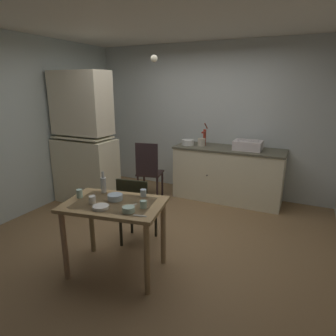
# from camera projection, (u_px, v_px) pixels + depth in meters

# --- Properties ---
(ground_plane) EXTENTS (5.34, 5.34, 0.00)m
(ground_plane) POSITION_uv_depth(u_px,v_px,m) (163.00, 230.00, 4.00)
(ground_plane) COLOR olive
(wall_back) EXTENTS (4.44, 0.10, 2.64)m
(wall_back) POSITION_uv_depth(u_px,v_px,m) (209.00, 120.00, 5.28)
(wall_back) COLOR silver
(wall_back) RESTS_ON ground
(wall_left) EXTENTS (0.10, 3.77, 2.64)m
(wall_left) POSITION_uv_depth(u_px,v_px,m) (36.00, 125.00, 4.56)
(wall_left) COLOR silver
(wall_left) RESTS_ON ground
(ceiling_slab) EXTENTS (4.44, 3.77, 0.10)m
(ceiling_slab) POSITION_uv_depth(u_px,v_px,m) (162.00, 14.00, 3.27)
(ceiling_slab) COLOR silver
(hutch_cabinet) EXTENTS (1.01, 0.54, 2.14)m
(hutch_cabinet) POSITION_uv_depth(u_px,v_px,m) (84.00, 143.00, 4.78)
(hutch_cabinet) COLOR beige
(hutch_cabinet) RESTS_ON ground
(counter_cabinet) EXTENTS (1.82, 0.64, 0.91)m
(counter_cabinet) POSITION_uv_depth(u_px,v_px,m) (228.00, 174.00, 4.99)
(counter_cabinet) COLOR beige
(counter_cabinet) RESTS_ON ground
(sink_basin) EXTENTS (0.44, 0.34, 0.15)m
(sink_basin) POSITION_uv_depth(u_px,v_px,m) (248.00, 145.00, 4.72)
(sink_basin) COLOR white
(sink_basin) RESTS_ON counter_cabinet
(hand_pump) EXTENTS (0.05, 0.27, 0.39)m
(hand_pump) POSITION_uv_depth(u_px,v_px,m) (204.00, 136.00, 5.05)
(hand_pump) COLOR maroon
(hand_pump) RESTS_ON counter_cabinet
(mixing_bowl_counter) EXTENTS (0.21, 0.21, 0.09)m
(mixing_bowl_counter) POSITION_uv_depth(u_px,v_px,m) (188.00, 142.00, 5.11)
(mixing_bowl_counter) COLOR white
(mixing_bowl_counter) RESTS_ON counter_cabinet
(stoneware_crock) EXTENTS (0.13, 0.13, 0.13)m
(stoneware_crock) POSITION_uv_depth(u_px,v_px,m) (201.00, 142.00, 5.02)
(stoneware_crock) COLOR beige
(stoneware_crock) RESTS_ON counter_cabinet
(dining_table) EXTENTS (1.09, 0.81, 0.78)m
(dining_table) POSITION_uv_depth(u_px,v_px,m) (115.00, 214.00, 2.98)
(dining_table) COLOR tan
(dining_table) RESTS_ON ground
(chair_far_side) EXTENTS (0.46, 0.46, 0.87)m
(chair_far_side) POSITION_uv_depth(u_px,v_px,m) (136.00, 208.00, 3.55)
(chair_far_side) COLOR #28261B
(chair_far_side) RESTS_ON ground
(chair_by_counter) EXTENTS (0.47, 0.47, 1.02)m
(chair_by_counter) POSITION_uv_depth(u_px,v_px,m) (149.00, 170.00, 4.95)
(chair_by_counter) COLOR #2E201F
(chair_by_counter) RESTS_ON ground
(serving_bowl_wide) EXTENTS (0.16, 0.16, 0.03)m
(serving_bowl_wide) POSITION_uv_depth(u_px,v_px,m) (101.00, 207.00, 2.80)
(serving_bowl_wide) COLOR white
(serving_bowl_wide) RESTS_ON dining_table
(soup_bowl_small) EXTENTS (0.15, 0.15, 0.06)m
(soup_bowl_small) POSITION_uv_depth(u_px,v_px,m) (115.00, 197.00, 3.01)
(soup_bowl_small) COLOR #9EB2C6
(soup_bowl_small) RESTS_ON dining_table
(sauce_dish) EXTENTS (0.12, 0.12, 0.05)m
(sauce_dish) POSITION_uv_depth(u_px,v_px,m) (129.00, 209.00, 2.72)
(sauce_dish) COLOR #ADD1C1
(sauce_dish) RESTS_ON dining_table
(teacup_cream) EXTENTS (0.06, 0.06, 0.07)m
(teacup_cream) POSITION_uv_depth(u_px,v_px,m) (143.00, 204.00, 2.81)
(teacup_cream) COLOR #ADD1C1
(teacup_cream) RESTS_ON dining_table
(mug_tall) EXTENTS (0.06, 0.06, 0.09)m
(mug_tall) POSITION_uv_depth(u_px,v_px,m) (79.00, 194.00, 3.07)
(mug_tall) COLOR #ADD1C1
(mug_tall) RESTS_ON dining_table
(teacup_mint) EXTENTS (0.07, 0.07, 0.08)m
(teacup_mint) POSITION_uv_depth(u_px,v_px,m) (92.00, 200.00, 2.92)
(teacup_mint) COLOR white
(teacup_mint) RESTS_ON dining_table
(mug_dark) EXTENTS (0.06, 0.06, 0.08)m
(mug_dark) POSITION_uv_depth(u_px,v_px,m) (143.00, 193.00, 3.11)
(mug_dark) COLOR #9EB2C6
(mug_dark) RESTS_ON dining_table
(glass_bottle) EXTENTS (0.06, 0.06, 0.24)m
(glass_bottle) POSITION_uv_depth(u_px,v_px,m) (103.00, 184.00, 3.20)
(glass_bottle) COLOR #B7BCC1
(glass_bottle) RESTS_ON dining_table
(table_knife) EXTENTS (0.14, 0.18, 0.00)m
(table_knife) POSITION_uv_depth(u_px,v_px,m) (93.00, 198.00, 3.07)
(table_knife) COLOR silver
(table_knife) RESTS_ON dining_table
(teaspoon_near_bowl) EXTENTS (0.13, 0.05, 0.00)m
(teaspoon_near_bowl) POSITION_uv_depth(u_px,v_px,m) (140.00, 216.00, 2.65)
(teaspoon_near_bowl) COLOR beige
(teaspoon_near_bowl) RESTS_ON dining_table
(teaspoon_by_cup) EXTENTS (0.08, 0.12, 0.00)m
(teaspoon_by_cup) POSITION_uv_depth(u_px,v_px,m) (132.00, 205.00, 2.88)
(teaspoon_by_cup) COLOR beige
(teaspoon_by_cup) RESTS_ON dining_table
(pendant_bulb) EXTENTS (0.08, 0.08, 0.08)m
(pendant_bulb) POSITION_uv_depth(u_px,v_px,m) (154.00, 59.00, 3.29)
(pendant_bulb) COLOR #F9EFCC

